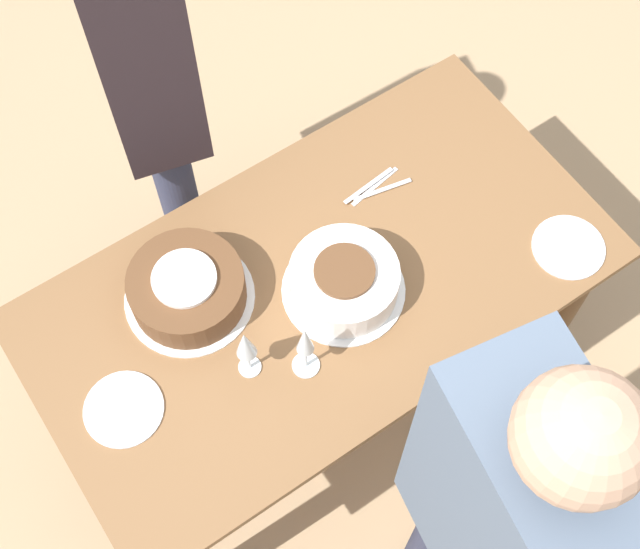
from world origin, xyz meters
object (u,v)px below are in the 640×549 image
(cake_front_chocolate, at_px, (187,289))
(wine_glass_near, at_px, (246,345))
(person_cutting, at_px, (142,64))
(person_watching, at_px, (500,526))
(wine_glass_far, at_px, (305,343))
(cake_center_white, at_px, (344,281))

(cake_front_chocolate, xyz_separation_m, wine_glass_near, (-0.03, 0.25, 0.09))
(person_cutting, bearing_deg, person_watching, 13.86)
(wine_glass_far, relative_size, person_cutting, 0.14)
(wine_glass_far, bearing_deg, wine_glass_near, -32.26)
(wine_glass_near, xyz_separation_m, wine_glass_far, (-0.12, 0.07, 0.01))
(cake_center_white, distance_m, cake_front_chocolate, 0.39)
(cake_front_chocolate, distance_m, person_cutting, 0.59)
(person_watching, bearing_deg, cake_front_chocolate, 22.70)
(cake_front_chocolate, height_order, person_cutting, person_cutting)
(cake_front_chocolate, height_order, wine_glass_far, wine_glass_far)
(wine_glass_far, height_order, person_cutting, person_cutting)
(person_cutting, bearing_deg, cake_front_chocolate, -7.40)
(cake_front_chocolate, bearing_deg, wine_glass_near, 95.94)
(cake_center_white, bearing_deg, wine_glass_far, 31.04)
(cake_front_chocolate, relative_size, wine_glass_far, 1.48)
(wine_glass_near, bearing_deg, wine_glass_far, 147.74)
(cake_center_white, bearing_deg, person_cutting, -79.46)
(person_cutting, distance_m, person_watching, 1.42)
(person_cutting, height_order, person_watching, person_watching)
(cake_center_white, distance_m, wine_glass_far, 0.24)
(cake_center_white, xyz_separation_m, wine_glass_near, (0.31, 0.04, 0.09))
(cake_center_white, height_order, person_watching, person_watching)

